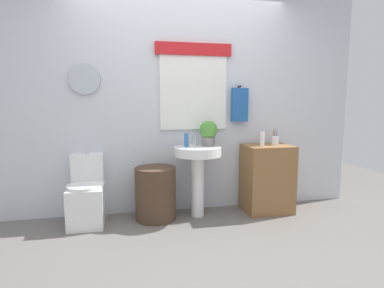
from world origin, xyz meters
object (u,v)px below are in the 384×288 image
pedestal_sink (198,164)px  soap_bottle (186,140)px  potted_plant (209,132)px  wooden_cabinet (267,178)px  toothbrush_cup (275,140)px  toilet (87,196)px  laundry_hamper (156,193)px  lotion_bottle (262,139)px

pedestal_sink → soap_bottle: 0.30m
pedestal_sink → potted_plant: bearing=23.2°
wooden_cabinet → toothbrush_cup: toothbrush_cup is taller
pedestal_sink → soap_bottle: soap_bottle is taller
toilet → soap_bottle: soap_bottle is taller
wooden_cabinet → soap_bottle: soap_bottle is taller
pedestal_sink → potted_plant: 0.38m
pedestal_sink → soap_bottle: bearing=157.4°
potted_plant → toothbrush_cup: bearing=-2.9°
laundry_hamper → potted_plant: 0.91m
toilet → lotion_bottle: bearing=-2.1°
toothbrush_cup → lotion_bottle: bearing=-162.5°
wooden_cabinet → potted_plant: size_ratio=2.77×
toilet → toothbrush_cup: toothbrush_cup is taller
pedestal_sink → wooden_cabinet: 0.88m
lotion_bottle → toothbrush_cup: 0.20m
potted_plant → toothbrush_cup: potted_plant is taller
potted_plant → lotion_bottle: potted_plant is taller
toilet → wooden_cabinet: size_ratio=0.95×
laundry_hamper → lotion_bottle: bearing=-1.9°
toilet → lotion_bottle: 2.06m
pedestal_sink → laundry_hamper: bearing=-180.0°
toilet → laundry_hamper: toilet is taller
laundry_hamper → pedestal_sink: bearing=0.0°
soap_bottle → potted_plant: 0.27m
toilet → potted_plant: potted_plant is taller
wooden_cabinet → pedestal_sink: bearing=180.0°
potted_plant → lotion_bottle: size_ratio=1.76×
toothbrush_cup → toilet: bearing=179.7°
laundry_hamper → lotion_bottle: lotion_bottle is taller
toilet → potted_plant: size_ratio=2.63×
lotion_bottle → toothbrush_cup: size_ratio=0.88×
laundry_hamper → wooden_cabinet: (1.33, 0.00, 0.11)m
laundry_hamper → toothbrush_cup: 1.53m
soap_bottle → lotion_bottle: lotion_bottle is taller
laundry_hamper → lotion_bottle: size_ratio=3.58×
pedestal_sink → lotion_bottle: size_ratio=4.90×
toilet → soap_bottle: bearing=1.0°
laundry_hamper → pedestal_sink: pedestal_sink is taller
wooden_cabinet → toothbrush_cup: size_ratio=4.31×
potted_plant → laundry_hamper: bearing=-174.5°
toilet → toothbrush_cup: 2.23m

